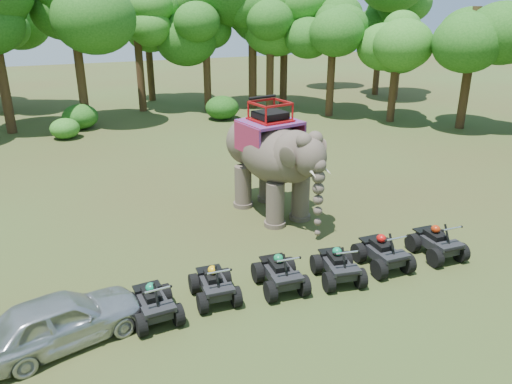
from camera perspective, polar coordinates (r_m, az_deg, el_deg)
ground at (r=15.83m, az=1.59°, el=-7.90°), size 110.00×110.00×0.00m
elephant at (r=18.52m, az=1.77°, el=3.90°), size 3.30×5.55×4.37m
parked_car at (r=12.97m, az=-21.39°, el=-13.45°), size 4.10×2.55×1.30m
atv_0 at (r=13.23m, az=-11.68°, el=-11.83°), size 1.31×1.70×1.19m
atv_1 at (r=13.78m, az=-4.81°, el=-10.01°), size 1.20×1.61×1.16m
atv_2 at (r=14.20m, az=2.79°, el=-8.76°), size 1.28×1.71×1.23m
atv_3 at (r=14.78m, az=9.39°, el=-7.83°), size 1.40×1.77×1.20m
atv_4 at (r=15.72m, az=14.36°, el=-6.24°), size 1.25×1.71×1.26m
atv_5 at (r=16.87m, az=20.05°, el=-4.99°), size 1.24×1.69×1.24m
tree_0 at (r=37.22m, az=-13.26°, el=15.08°), size 5.62×5.62×8.03m
tree_1 at (r=36.72m, az=-5.68°, el=15.01°), size 5.24×5.24×7.48m
tree_2 at (r=36.65m, az=1.63°, el=15.83°), size 5.89×5.89×8.42m
tree_3 at (r=35.14m, az=8.64°, el=14.54°), size 5.19×5.19×7.41m
tree_4 at (r=34.29m, az=15.60°, el=13.33°), size 4.75×4.75×6.79m
tree_5 at (r=33.77m, az=23.18°, el=13.42°), size 5.65×5.65×8.07m
tree_28 at (r=33.75m, az=-19.63°, el=14.25°), size 5.96×5.96×8.51m
tree_29 at (r=37.45m, az=-0.40°, el=17.27°), size 7.10×7.10×10.14m
tree_30 at (r=46.45m, az=8.84°, el=16.58°), size 5.68×5.68×8.12m
tree_31 at (r=44.10m, az=13.83°, el=15.43°), size 5.08×5.08×7.26m
tree_32 at (r=42.21m, az=16.10°, el=16.64°), size 6.78×6.78×9.69m
tree_34 at (r=38.58m, az=3.23°, el=16.15°), size 5.96×5.96×8.51m
tree_36 at (r=41.13m, az=-12.15°, el=15.55°), size 5.45×5.45×7.79m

